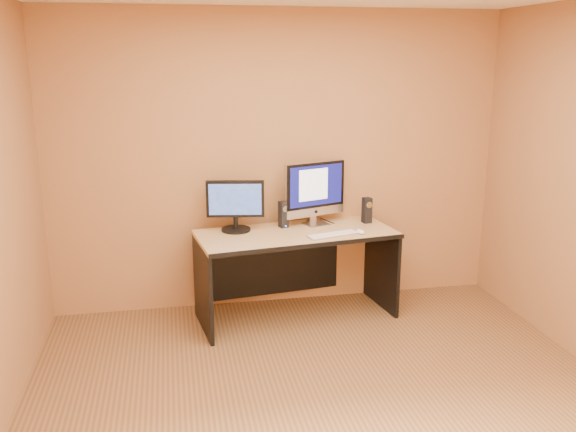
{
  "coord_description": "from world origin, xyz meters",
  "views": [
    {
      "loc": [
        -0.94,
        -3.22,
        2.19
      ],
      "look_at": [
        -0.02,
        1.5,
        0.93
      ],
      "focal_mm": 38.0,
      "sensor_mm": 36.0,
      "label": 1
    }
  ],
  "objects": [
    {
      "name": "speaker_left",
      "position": [
        -0.0,
        1.77,
        0.88
      ],
      "size": [
        0.09,
        0.09,
        0.23
      ],
      "primitive_type": null,
      "rotation": [
        0.0,
        0.0,
        0.31
      ],
      "color": "black",
      "rests_on": "desk"
    },
    {
      "name": "floor",
      "position": [
        0.0,
        0.0,
        0.0
      ],
      "size": [
        4.0,
        4.0,
        0.0
      ],
      "primitive_type": "plane",
      "color": "brown",
      "rests_on": "ground"
    },
    {
      "name": "desk",
      "position": [
        0.07,
        1.6,
        0.38
      ],
      "size": [
        1.73,
        0.94,
        0.76
      ],
      "primitive_type": null,
      "rotation": [
        0.0,
        0.0,
        0.14
      ],
      "color": "tan",
      "rests_on": "ground"
    },
    {
      "name": "second_monitor",
      "position": [
        -0.42,
        1.74,
        0.98
      ],
      "size": [
        0.53,
        0.33,
        0.43
      ],
      "primitive_type": null,
      "rotation": [
        0.0,
        0.0,
        -0.17
      ],
      "color": "black",
      "rests_on": "desk"
    },
    {
      "name": "imac",
      "position": [
        0.29,
        1.79,
        1.05
      ],
      "size": [
        0.63,
        0.4,
        0.57
      ],
      "primitive_type": null,
      "rotation": [
        0.0,
        0.0,
        0.33
      ],
      "color": "#B8B8BD",
      "rests_on": "desk"
    },
    {
      "name": "mouse",
      "position": [
        0.59,
        1.45,
        0.78
      ],
      "size": [
        0.07,
        0.11,
        0.04
      ],
      "primitive_type": "ellipsoid",
      "rotation": [
        0.0,
        0.0,
        0.08
      ],
      "color": "white",
      "rests_on": "desk"
    },
    {
      "name": "cable_b",
      "position": [
        0.23,
        1.9,
        0.77
      ],
      "size": [
        0.08,
        0.17,
        0.01
      ],
      "primitive_type": "cylinder",
      "rotation": [
        1.57,
        0.0,
        -0.43
      ],
      "color": "black",
      "rests_on": "desk"
    },
    {
      "name": "cable_a",
      "position": [
        0.42,
        1.89,
        0.77
      ],
      "size": [
        0.08,
        0.22,
        0.01
      ],
      "primitive_type": "cylinder",
      "rotation": [
        1.57,
        0.0,
        0.34
      ],
      "color": "black",
      "rests_on": "desk"
    },
    {
      "name": "walls",
      "position": [
        0.0,
        0.0,
        1.3
      ],
      "size": [
        4.0,
        4.0,
        2.6
      ],
      "primitive_type": null,
      "color": "olive",
      "rests_on": "ground"
    },
    {
      "name": "keyboard",
      "position": [
        0.35,
        1.43,
        0.77
      ],
      "size": [
        0.46,
        0.24,
        0.02
      ],
      "primitive_type": "cube",
      "rotation": [
        0.0,
        0.0,
        0.28
      ],
      "color": "silver",
      "rests_on": "desk"
    },
    {
      "name": "speaker_right",
      "position": [
        0.75,
        1.77,
        0.88
      ],
      "size": [
        0.08,
        0.09,
        0.23
      ],
      "primitive_type": null,
      "rotation": [
        0.0,
        0.0,
        0.19
      ],
      "color": "black",
      "rests_on": "desk"
    }
  ]
}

